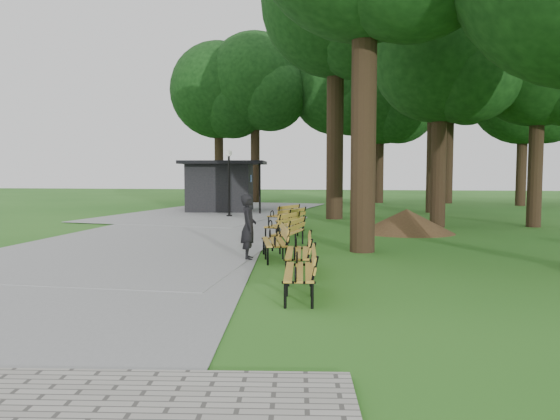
# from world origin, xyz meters

# --- Properties ---
(ground) EXTENTS (100.00, 100.00, 0.00)m
(ground) POSITION_xyz_m (0.00, 0.00, 0.00)
(ground) COLOR #27651D
(ground) RESTS_ON ground
(path) EXTENTS (12.00, 38.00, 0.06)m
(path) POSITION_xyz_m (-4.00, 3.00, 0.03)
(path) COLOR gray
(path) RESTS_ON ground
(person) EXTENTS (0.51, 0.68, 1.67)m
(person) POSITION_xyz_m (-0.24, -1.32, 0.83)
(person) COLOR black
(person) RESTS_ON ground
(kiosk) EXTENTS (4.87, 4.35, 2.81)m
(kiosk) POSITION_xyz_m (-4.93, 14.16, 1.40)
(kiosk) COLOR black
(kiosk) RESTS_ON ground
(lamp_post) EXTENTS (0.32, 0.32, 3.28)m
(lamp_post) POSITION_xyz_m (-3.60, 10.65, 2.35)
(lamp_post) COLOR black
(lamp_post) RESTS_ON ground
(dirt_mound) EXTENTS (2.88, 2.88, 0.88)m
(dirt_mound) POSITION_xyz_m (4.31, 5.08, 0.44)
(dirt_mound) COLOR #47301C
(dirt_mound) RESTS_ON ground
(bench_0) EXTENTS (0.81, 1.95, 0.88)m
(bench_0) POSITION_xyz_m (1.41, -5.01, 0.44)
(bench_0) COLOR #BD8C2B
(bench_0) RESTS_ON ground
(bench_1) EXTENTS (0.80, 1.95, 0.88)m
(bench_1) POSITION_xyz_m (1.16, -2.87, 0.44)
(bench_1) COLOR #BD8C2B
(bench_1) RESTS_ON ground
(bench_2) EXTENTS (1.05, 2.00, 0.88)m
(bench_2) POSITION_xyz_m (0.39, -1.17, 0.44)
(bench_2) COLOR #BD8C2B
(bench_2) RESTS_ON ground
(bench_3) EXTENTS (0.95, 1.98, 0.88)m
(bench_3) POSITION_xyz_m (0.49, 0.98, 0.44)
(bench_3) COLOR #BD8C2B
(bench_3) RESTS_ON ground
(bench_4) EXTENTS (1.15, 2.00, 0.88)m
(bench_4) POSITION_xyz_m (0.04, 2.99, 0.44)
(bench_4) COLOR #BD8C2B
(bench_4) RESTS_ON ground
(bench_5) EXTENTS (1.09, 2.00, 0.88)m
(bench_5) POSITION_xyz_m (0.07, 5.18, 0.44)
(bench_5) COLOR #BD8C2B
(bench_5) RESTS_ON ground
(bench_6) EXTENTS (1.33, 2.00, 0.88)m
(bench_6) POSITION_xyz_m (-0.44, 7.02, 0.44)
(bench_6) COLOR #BD8C2B
(bench_6) RESTS_ON ground
(lawn_tree_1) EXTENTS (5.59, 5.59, 9.76)m
(lawn_tree_1) POSITION_xyz_m (5.77, 7.43, 6.92)
(lawn_tree_1) COLOR black
(lawn_tree_1) RESTS_ON ground
(lawn_tree_2) EXTENTS (6.95, 6.95, 13.52)m
(lawn_tree_2) POSITION_xyz_m (1.53, 10.49, 9.95)
(lawn_tree_2) COLOR black
(lawn_tree_2) RESTS_ON ground
(lawn_tree_4) EXTENTS (6.52, 6.52, 11.39)m
(lawn_tree_4) POSITION_xyz_m (6.72, 15.01, 8.07)
(lawn_tree_4) COLOR black
(lawn_tree_4) RESTS_ON ground
(lawn_tree_5) EXTENTS (5.85, 5.85, 9.88)m
(lawn_tree_5) POSITION_xyz_m (9.61, 7.95, 6.91)
(lawn_tree_5) COLOR black
(lawn_tree_5) RESTS_ON ground
(tree_backdrop) EXTENTS (36.26, 9.07, 16.05)m
(tree_backdrop) POSITION_xyz_m (7.26, 22.66, 8.03)
(tree_backdrop) COLOR black
(tree_backdrop) RESTS_ON ground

